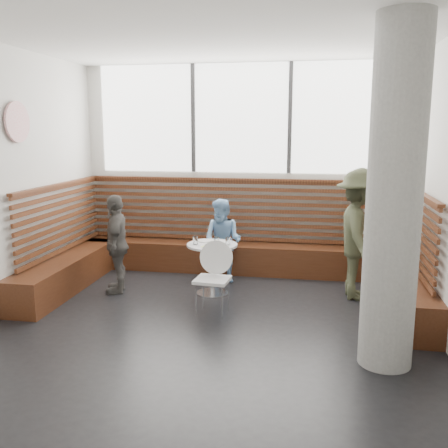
% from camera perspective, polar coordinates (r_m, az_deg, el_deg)
% --- Properties ---
extents(room, '(5.00, 5.00, 3.20)m').
position_cam_1_polar(room, '(5.42, -1.85, 4.31)').
color(room, silver).
rests_on(room, ground).
extents(booth, '(5.00, 2.50, 1.44)m').
position_cam_1_polar(booth, '(7.35, 1.06, -3.43)').
color(booth, '#401F10').
rests_on(booth, ground).
extents(concrete_column, '(0.50, 0.50, 3.20)m').
position_cam_1_polar(concrete_column, '(4.76, 18.88, 2.82)').
color(concrete_column, gray).
rests_on(concrete_column, ground).
extents(wall_art, '(0.03, 0.50, 0.50)m').
position_cam_1_polar(wall_art, '(6.70, -22.56, 10.72)').
color(wall_art, white).
rests_on(wall_art, room).
extents(cafe_table, '(0.68, 0.68, 0.70)m').
position_cam_1_polar(cafe_table, '(6.74, -1.37, -3.94)').
color(cafe_table, silver).
rests_on(cafe_table, ground).
extents(cafe_chair, '(0.42, 0.41, 0.87)m').
position_cam_1_polar(cafe_chair, '(6.09, -1.21, -5.47)').
color(cafe_chair, white).
rests_on(cafe_chair, ground).
extents(adult_man, '(0.71, 1.15, 1.73)m').
position_cam_1_polar(adult_man, '(6.75, 15.24, -1.14)').
color(adult_man, '#3C402B').
rests_on(adult_man, ground).
extents(child_back, '(0.70, 0.61, 1.22)m').
position_cam_1_polar(child_back, '(7.27, -0.14, -1.94)').
color(child_back, '#80AFDE').
rests_on(child_back, ground).
extents(child_left, '(0.52, 0.85, 1.35)m').
position_cam_1_polar(child_left, '(6.97, -12.15, -2.21)').
color(child_left, '#514D49').
rests_on(child_left, ground).
extents(plate_near, '(0.21, 0.21, 0.01)m').
position_cam_1_polar(plate_near, '(6.86, -2.27, -1.92)').
color(plate_near, white).
rests_on(plate_near, cafe_table).
extents(plate_far, '(0.19, 0.19, 0.01)m').
position_cam_1_polar(plate_far, '(6.79, -0.60, -2.04)').
color(plate_far, white).
rests_on(plate_far, cafe_table).
extents(glass_left, '(0.07, 0.07, 0.11)m').
position_cam_1_polar(glass_left, '(6.67, -3.29, -1.86)').
color(glass_left, white).
rests_on(glass_left, cafe_table).
extents(glass_mid, '(0.07, 0.07, 0.11)m').
position_cam_1_polar(glass_mid, '(6.58, -0.84, -2.00)').
color(glass_mid, white).
rests_on(glass_mid, cafe_table).
extents(glass_right, '(0.06, 0.06, 0.10)m').
position_cam_1_polar(glass_right, '(6.64, 0.44, -1.94)').
color(glass_right, white).
rests_on(glass_right, cafe_table).
extents(menu_card, '(0.24, 0.19, 0.00)m').
position_cam_1_polar(menu_card, '(6.53, -1.59, -2.59)').
color(menu_card, '#A5C64C').
rests_on(menu_card, cafe_table).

